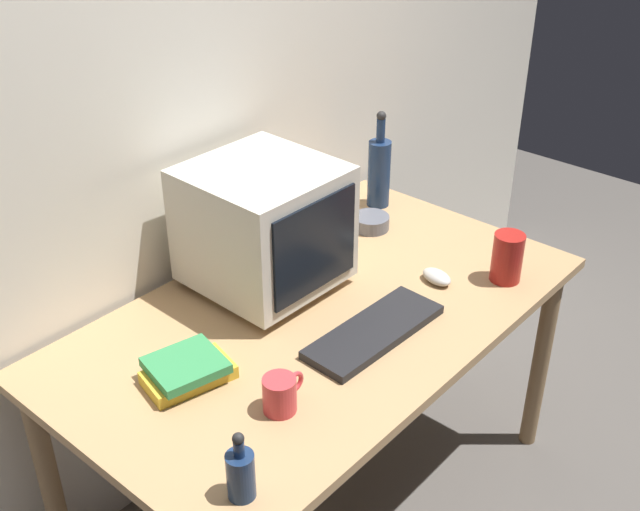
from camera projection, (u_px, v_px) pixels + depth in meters
ground_plane at (320, 499)px, 2.58m from camera, size 6.00×6.00×0.00m
back_wall at (187, 96)px, 2.22m from camera, size 4.00×0.08×2.50m
desk at (320, 336)px, 2.25m from camera, size 1.50×0.87×0.74m
crt_monitor at (265, 226)px, 2.23m from camera, size 0.39×0.39×0.37m
keyboard at (374, 331)px, 2.10m from camera, size 0.43×0.17×0.02m
computer_mouse at (437, 277)px, 2.33m from camera, size 0.08×0.11×0.04m
bottle_tall at (379, 171)px, 2.70m from camera, size 0.08×0.08×0.34m
bottle_short at (241, 473)px, 1.60m from camera, size 0.06×0.06×0.17m
book_stack at (187, 371)px, 1.93m from camera, size 0.24×0.19×0.06m
mug at (280, 394)px, 1.84m from camera, size 0.12×0.08×0.09m
cd_spindle at (371, 222)px, 2.61m from camera, size 0.12×0.12×0.04m
metal_canister at (507, 258)px, 2.31m from camera, size 0.09×0.09×0.15m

